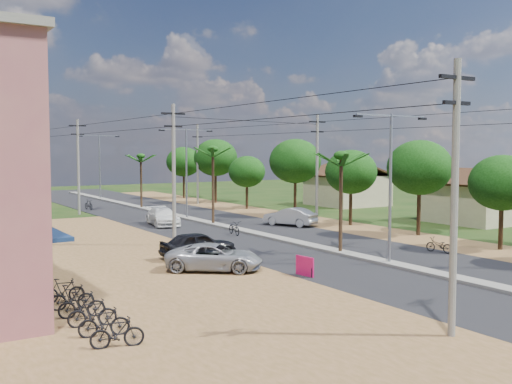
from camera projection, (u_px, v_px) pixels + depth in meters
ground at (389, 265)px, 31.71m from camera, size 160.00×160.00×0.00m
road at (245, 232)px, 44.42m from camera, size 12.00×110.00×0.04m
median at (225, 227)px, 46.96m from camera, size 1.00×90.00×0.18m
dirt_lot_west at (63, 269)px, 30.60m from camera, size 18.00×46.00×0.04m
dirt_shoulder_east at (334, 225)px, 48.90m from camera, size 5.00×90.00×0.03m
house_east_near at (478, 194)px, 50.55m from camera, size 7.60×7.50×4.60m
house_east_far at (347, 184)px, 66.33m from camera, size 7.60×7.50×4.60m
tree_east_b at (502, 183)px, 36.32m from camera, size 4.00×4.00×5.83m
tree_east_c at (420, 168)px, 42.41m from camera, size 4.60×4.60×6.83m
tree_east_d at (351, 172)px, 48.22m from camera, size 4.20×4.20×6.13m
tree_east_e at (295, 161)px, 55.06m from camera, size 4.80×4.80×7.14m
tree_east_f at (247, 172)px, 61.71m from camera, size 3.80×3.80×5.52m
tree_east_g at (216, 158)px, 68.71m from camera, size 5.00×5.00×7.38m
tree_east_h at (184, 162)px, 75.37m from camera, size 4.40×4.40×6.52m
palm_median_near at (341, 160)px, 34.72m from camera, size 2.00×2.00×6.15m
palm_median_mid at (213, 153)px, 48.25m from camera, size 2.00×2.00×6.55m
palm_median_far at (141, 158)px, 61.86m from camera, size 2.00×2.00×5.85m
streetlight_near at (390, 175)px, 31.38m from camera, size 5.10×0.18×8.00m
streetlight_mid at (186, 165)px, 52.57m from camera, size 5.10×0.18×8.00m
streetlight_far at (100, 161)px, 73.75m from camera, size 5.10×0.18×8.00m
utility_pole_w_a at (455, 192)px, 19.22m from camera, size 1.60×0.24×9.00m
utility_pole_w_b at (174, 171)px, 37.87m from camera, size 1.60×0.24×9.00m
utility_pole_w_c at (78, 164)px, 56.51m from camera, size 1.60×0.24×9.00m
utility_pole_w_d at (32, 161)px, 74.31m from camera, size 1.60×0.24×9.00m
utility_pole_e_b at (317, 167)px, 48.89m from camera, size 1.60×0.24×9.00m
utility_pole_e_c at (198, 162)px, 67.53m from camera, size 1.60×0.24×9.00m
car_silver_mid at (290, 217)px, 48.07m from camera, size 3.17×4.63×1.44m
car_white_far at (163, 217)px, 48.31m from camera, size 2.70×5.10×1.41m
car_parked_silver at (214, 258)px, 30.17m from camera, size 5.22×4.72×1.35m
car_parked_dark at (198, 245)px, 33.75m from camera, size 4.34×1.77×1.47m
moto_rider_east at (439, 246)px, 35.44m from camera, size 0.91×1.75×0.88m
moto_rider_west_a at (234, 228)px, 42.85m from camera, size 0.95×1.99×1.01m
moto_rider_west_b at (89, 205)px, 61.11m from camera, size 0.75×1.74×1.01m
roadside_sign at (305, 267)px, 28.84m from camera, size 0.23×1.19×0.99m
parked_scooter_row at (87, 309)px, 21.12m from camera, size 1.73×7.34×1.00m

